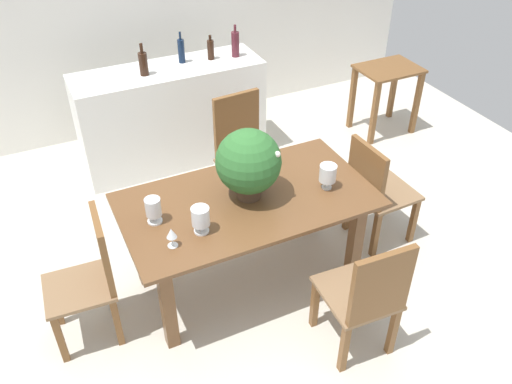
{
  "coord_description": "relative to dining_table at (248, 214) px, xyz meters",
  "views": [
    {
      "loc": [
        -1.2,
        -2.74,
        2.97
      ],
      "look_at": [
        0.09,
        -0.05,
        0.76
      ],
      "focal_mm": 37.76,
      "sensor_mm": 36.0,
      "label": 1
    }
  ],
  "objects": [
    {
      "name": "wine_bottle_amber",
      "position": [
        -0.17,
        1.79,
        0.45
      ],
      "size": [
        0.08,
        0.08,
        0.29
      ],
      "color": "black",
      "rests_on": "kitchen_counter"
    },
    {
      "name": "wine_glass",
      "position": [
        -0.61,
        -0.24,
        0.23
      ],
      "size": [
        0.06,
        0.06,
        0.13
      ],
      "color": "silver",
      "rests_on": "dining_table"
    },
    {
      "name": "ground_plane",
      "position": [
        0.0,
        0.09,
        -0.63
      ],
      "size": [
        7.04,
        7.04,
        0.0
      ],
      "primitive_type": "plane",
      "color": "beige"
    },
    {
      "name": "back_wall",
      "position": [
        0.0,
        2.69,
        0.67
      ],
      "size": [
        6.4,
        0.1,
        2.6
      ],
      "primitive_type": "cube",
      "color": "white",
      "rests_on": "ground"
    },
    {
      "name": "dining_table",
      "position": [
        0.0,
        0.0,
        0.0
      ],
      "size": [
        1.72,
        0.94,
        0.76
      ],
      "color": "brown",
      "rests_on": "ground"
    },
    {
      "name": "chair_head_end",
      "position": [
        -1.09,
        -0.01,
        -0.11
      ],
      "size": [
        0.46,
        0.43,
        0.95
      ],
      "rotation": [
        0.0,
        0.0,
        -1.63
      ],
      "color": "brown",
      "rests_on": "ground"
    },
    {
      "name": "wine_bottle_tall",
      "position": [
        0.49,
        1.87,
        0.43
      ],
      "size": [
        0.06,
        0.06,
        0.23
      ],
      "color": "black",
      "rests_on": "kitchen_counter"
    },
    {
      "name": "wine_bottle_clear",
      "position": [
        0.73,
        1.83,
        0.46
      ],
      "size": [
        0.07,
        0.07,
        0.3
      ],
      "color": "#511E28",
      "rests_on": "kitchen_counter"
    },
    {
      "name": "chair_far_right",
      "position": [
        0.38,
        0.91,
        -0.08
      ],
      "size": [
        0.49,
        0.5,
        1.02
      ],
      "rotation": [
        0.0,
        0.0,
        0.08
      ],
      "color": "brown",
      "rests_on": "ground"
    },
    {
      "name": "flower_centerpiece",
      "position": [
        0.02,
        0.02,
        0.41
      ],
      "size": [
        0.44,
        0.44,
        0.5
      ],
      "color": "#4C3828",
      "rests_on": "dining_table"
    },
    {
      "name": "chair_near_right",
      "position": [
        0.38,
        -0.91,
        -0.11
      ],
      "size": [
        0.46,
        0.49,
        0.95
      ],
      "rotation": [
        0.0,
        0.0,
        3.09
      ],
      "color": "brown",
      "rests_on": "ground"
    },
    {
      "name": "wine_bottle_dark",
      "position": [
        0.22,
        1.91,
        0.45
      ],
      "size": [
        0.06,
        0.06,
        0.29
      ],
      "color": "#0F1E38",
      "rests_on": "kitchen_counter"
    },
    {
      "name": "crystal_vase_right",
      "position": [
        0.55,
        -0.13,
        0.25
      ],
      "size": [
        0.12,
        0.12,
        0.18
      ],
      "color": "silver",
      "rests_on": "dining_table"
    },
    {
      "name": "crystal_vase_left",
      "position": [
        -0.4,
        -0.19,
        0.25
      ],
      "size": [
        0.12,
        0.12,
        0.18
      ],
      "color": "silver",
      "rests_on": "dining_table"
    },
    {
      "name": "chair_foot_end",
      "position": [
        1.09,
        -0.0,
        -0.12
      ],
      "size": [
        0.47,
        0.46,
        0.91
      ],
      "rotation": [
        0.0,
        0.0,
        1.6
      ],
      "color": "brown",
      "rests_on": "ground"
    },
    {
      "name": "kitchen_counter",
      "position": [
        0.05,
        1.84,
        -0.15
      ],
      "size": [
        1.76,
        0.54,
        0.97
      ],
      "primitive_type": "cube",
      "color": "white",
      "rests_on": "ground"
    },
    {
      "name": "side_table",
      "position": [
        2.27,
        1.43,
        -0.09
      ],
      "size": [
        0.62,
        0.48,
        0.72
      ],
      "color": "brown",
      "rests_on": "ground"
    },
    {
      "name": "crystal_vase_center_near",
      "position": [
        -0.64,
        0.03,
        0.24
      ],
      "size": [
        0.1,
        0.1,
        0.18
      ],
      "color": "silver",
      "rests_on": "dining_table"
    }
  ]
}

